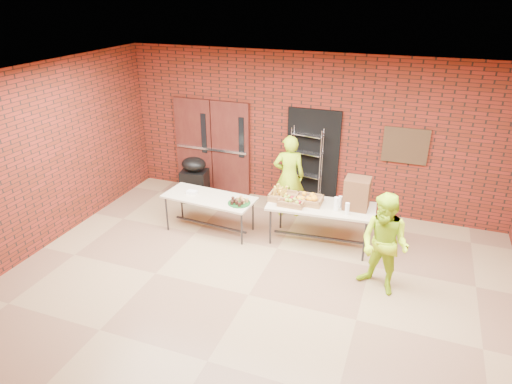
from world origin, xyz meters
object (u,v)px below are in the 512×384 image
at_px(volunteer_woman, 289,176).
at_px(volunteer_man, 384,245).
at_px(coffee_dispenser, 357,193).
at_px(covered_grill, 195,179).
at_px(table_right, 321,209).
at_px(table_left, 209,200).
at_px(wire_rack, 306,168).

distance_m(volunteer_woman, volunteer_man, 2.85).
height_order(coffee_dispenser, volunteer_man, volunteer_man).
height_order(covered_grill, volunteer_woman, volunteer_woman).
bearing_deg(volunteer_woman, covered_grill, -18.59).
xyz_separation_m(table_right, volunteer_man, (1.20, -1.04, 0.09)).
height_order(table_left, volunteer_woman, volunteer_woman).
bearing_deg(wire_rack, coffee_dispenser, -36.15).
height_order(volunteer_woman, volunteer_man, volunteer_woman).
xyz_separation_m(table_right, covered_grill, (-2.99, 0.87, -0.21)).
distance_m(wire_rack, table_right, 1.58).
height_order(wire_rack, volunteer_man, wire_rack).
bearing_deg(volunteer_woman, table_left, 23.69).
distance_m(wire_rack, coffee_dispenser, 1.82).
bearing_deg(volunteer_man, table_right, 164.00).
bearing_deg(table_left, table_right, 10.86).
bearing_deg(table_left, volunteer_man, -9.31).
relative_size(table_right, coffee_dispenser, 3.50).
height_order(covered_grill, volunteer_man, volunteer_man).
bearing_deg(coffee_dispenser, wire_rack, 133.54).
relative_size(table_right, covered_grill, 1.95).
xyz_separation_m(wire_rack, table_right, (0.66, -1.42, -0.16)).
bearing_deg(covered_grill, table_left, -60.48).
bearing_deg(table_right, volunteer_woman, 129.12).
xyz_separation_m(coffee_dispenser, covered_grill, (-3.58, 0.75, -0.56)).
relative_size(wire_rack, volunteer_man, 1.08).
xyz_separation_m(coffee_dispenser, volunteer_woman, (-1.46, 0.80, -0.20)).
xyz_separation_m(covered_grill, volunteer_man, (4.19, -1.91, 0.31)).
bearing_deg(volunteer_woman, wire_rack, -133.12).
distance_m(table_left, table_right, 2.11).
relative_size(table_left, coffee_dispenser, 3.20).
bearing_deg(table_right, covered_grill, 159.11).
distance_m(coffee_dispenser, volunteer_man, 1.33).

